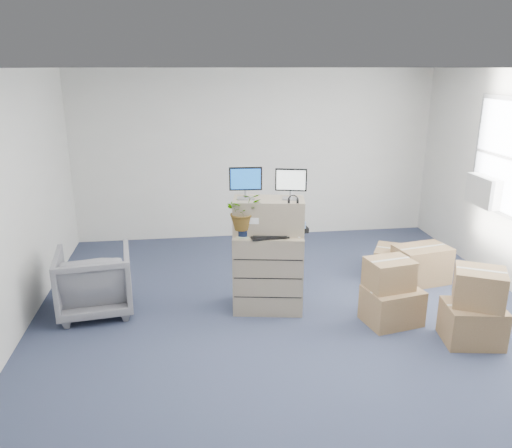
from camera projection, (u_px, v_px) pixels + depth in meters
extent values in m
plane|color=#262E45|center=(299.00, 336.00, 5.45)|extent=(7.00, 7.00, 0.00)
cube|color=silver|center=(256.00, 155.00, 8.34)|extent=(6.00, 0.02, 2.80)
cube|color=silver|center=(485.00, 191.00, 6.78)|extent=(0.24, 0.60, 0.40)
cube|color=tan|center=(268.00, 271.00, 5.96)|extent=(0.89, 0.63, 0.95)
cube|color=tan|center=(269.00, 216.00, 5.80)|extent=(0.87, 0.54, 0.41)
cube|color=#99999E|center=(246.00, 198.00, 5.73)|extent=(0.21, 0.16, 0.01)
cylinder|color=#99999E|center=(246.00, 194.00, 5.72)|extent=(0.03, 0.03, 0.09)
cube|color=black|center=(246.00, 179.00, 5.66)|extent=(0.38, 0.05, 0.27)
cube|color=navy|center=(246.00, 179.00, 5.65)|extent=(0.34, 0.03, 0.23)
cube|color=#99999E|center=(291.00, 199.00, 5.72)|extent=(0.22, 0.18, 0.01)
cylinder|color=#99999E|center=(291.00, 194.00, 5.71)|extent=(0.03, 0.03, 0.09)
cube|color=black|center=(291.00, 180.00, 5.65)|extent=(0.35, 0.12, 0.26)
cube|color=silver|center=(291.00, 180.00, 5.64)|extent=(0.32, 0.09, 0.22)
torus|color=black|center=(293.00, 200.00, 5.56)|extent=(0.12, 0.03, 0.12)
cube|color=black|center=(269.00, 237.00, 5.68)|extent=(0.44, 0.22, 0.02)
ellipsoid|color=silver|center=(300.00, 237.00, 5.67)|extent=(0.10, 0.08, 0.03)
cylinder|color=#9CA0A5|center=(275.00, 224.00, 5.81)|extent=(0.07, 0.07, 0.23)
cube|color=silver|center=(267.00, 232.00, 5.83)|extent=(0.07, 0.06, 0.02)
cube|color=black|center=(267.00, 227.00, 5.81)|extent=(0.06, 0.04, 0.12)
cube|color=black|center=(299.00, 229.00, 5.87)|extent=(0.21, 0.17, 0.06)
cube|color=#4484E7|center=(297.00, 225.00, 5.83)|extent=(0.21, 0.11, 0.07)
cylinder|color=#99AF8D|center=(243.00, 235.00, 5.73)|extent=(0.20, 0.20, 0.01)
cylinder|color=black|center=(243.00, 229.00, 5.71)|extent=(0.17, 0.17, 0.13)
imported|color=#205618|center=(243.00, 215.00, 5.66)|extent=(0.45, 0.49, 0.34)
imported|color=slate|center=(94.00, 278.00, 5.89)|extent=(0.93, 0.88, 0.86)
cube|color=olive|center=(392.00, 306.00, 5.69)|extent=(0.68, 0.58, 0.42)
cube|color=olive|center=(472.00, 324.00, 5.29)|extent=(0.65, 0.56, 0.42)
cube|color=olive|center=(397.00, 262.00, 6.98)|extent=(0.78, 0.76, 0.39)
cube|color=olive|center=(389.00, 274.00, 5.61)|extent=(0.55, 0.47, 0.34)
cube|color=olive|center=(479.00, 287.00, 5.20)|extent=(0.64, 0.62, 0.38)
cube|color=olive|center=(421.00, 264.00, 6.76)|extent=(0.78, 0.58, 0.51)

